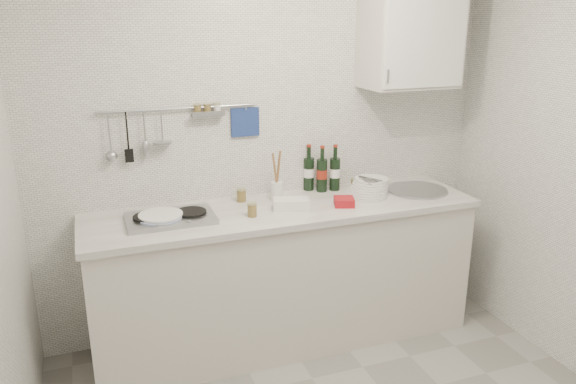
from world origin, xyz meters
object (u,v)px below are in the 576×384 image
object	(u,v)px
wall_cabinet	(411,32)
plate_stack_sink	(369,188)
wine_bottles	(322,168)
plate_stack_hob	(159,219)
utensil_crock	(277,188)

from	to	relation	value
wall_cabinet	plate_stack_sink	world-z (taller)	wall_cabinet
plate_stack_sink	wine_bottles	size ratio (longest dim) A/B	0.92
plate_stack_hob	plate_stack_sink	size ratio (longest dim) A/B	0.97
plate_stack_sink	utensil_crock	bearing A→B (deg)	168.96
wall_cabinet	utensil_crock	xyz separation A→B (m)	(-0.90, 0.03, -0.95)
plate_stack_hob	wine_bottles	world-z (taller)	wine_bottles
wall_cabinet	plate_stack_hob	world-z (taller)	wall_cabinet
wine_bottles	wall_cabinet	bearing A→B (deg)	-12.21
plate_stack_sink	wine_bottles	world-z (taller)	wine_bottles
wall_cabinet	utensil_crock	size ratio (longest dim) A/B	2.15
plate_stack_sink	plate_stack_hob	bearing A→B (deg)	-178.09
plate_stack_hob	plate_stack_sink	xyz separation A→B (m)	(1.36, 0.05, 0.03)
utensil_crock	plate_stack_sink	bearing A→B (deg)	-11.04
wall_cabinet	plate_stack_sink	bearing A→B (deg)	-163.26
plate_stack_hob	wine_bottles	distance (m)	1.15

